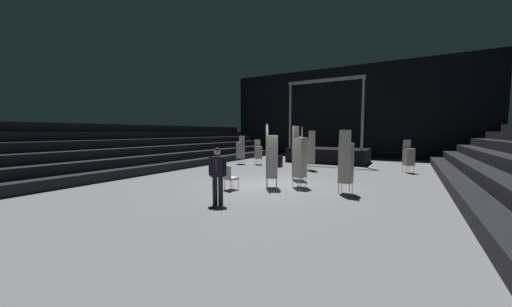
% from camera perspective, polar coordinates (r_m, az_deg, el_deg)
% --- Properties ---
extents(ground_plane, '(22.00, 30.00, 0.10)m').
position_cam_1_polar(ground_plane, '(11.35, 2.08, -6.98)').
color(ground_plane, slate).
extents(arena_end_wall, '(22.00, 0.30, 8.00)m').
position_cam_1_polar(arena_end_wall, '(25.42, 18.36, 8.40)').
color(arena_end_wall, black).
rests_on(arena_end_wall, ground_plane).
extents(bleacher_bank_left, '(4.50, 24.00, 2.70)m').
position_cam_1_polar(bleacher_bank_left, '(17.68, -22.15, 1.44)').
color(bleacher_bank_left, black).
rests_on(bleacher_bank_left, ground_plane).
extents(stage_riser, '(5.51, 3.19, 5.83)m').
position_cam_1_polar(stage_riser, '(20.41, 15.17, -0.06)').
color(stage_riser, black).
rests_on(stage_riser, ground_plane).
extents(man_with_tie, '(0.56, 0.36, 1.77)m').
position_cam_1_polar(man_with_tie, '(8.25, -8.23, -4.01)').
color(man_with_tie, black).
rests_on(man_with_tie, ground_plane).
extents(chair_stack_front_left, '(0.61, 0.61, 1.79)m').
position_cam_1_polar(chair_stack_front_left, '(16.74, 29.82, -0.54)').
color(chair_stack_front_left, '#B2B5BA').
rests_on(chair_stack_front_left, ground_plane).
extents(chair_stack_front_right, '(0.52, 0.52, 2.48)m').
position_cam_1_polar(chair_stack_front_right, '(10.89, 9.28, -0.68)').
color(chair_stack_front_right, '#B2B5BA').
rests_on(chair_stack_front_right, ground_plane).
extents(chair_stack_mid_left, '(0.57, 0.57, 2.56)m').
position_cam_1_polar(chair_stack_mid_left, '(10.61, 3.38, -0.53)').
color(chair_stack_mid_left, '#B2B5BA').
rests_on(chair_stack_mid_left, ground_plane).
extents(chair_stack_mid_right, '(0.57, 0.57, 2.48)m').
position_cam_1_polar(chair_stack_mid_right, '(12.54, 8.90, 0.03)').
color(chair_stack_mid_right, '#B2B5BA').
rests_on(chair_stack_mid_right, ground_plane).
extents(chair_stack_mid_centre, '(0.47, 0.47, 2.31)m').
position_cam_1_polar(chair_stack_mid_centre, '(10.10, 18.70, -1.76)').
color(chair_stack_mid_centre, '#B2B5BA').
rests_on(chair_stack_mid_centre, ground_plane).
extents(chair_stack_rear_left, '(0.62, 0.62, 2.31)m').
position_cam_1_polar(chair_stack_rear_left, '(15.87, 11.45, 0.65)').
color(chair_stack_rear_left, '#B2B5BA').
rests_on(chair_stack_rear_left, ground_plane).
extents(chair_stack_rear_right, '(0.62, 0.62, 1.71)m').
position_cam_1_polar(chair_stack_rear_right, '(18.26, 0.47, 0.33)').
color(chair_stack_rear_right, '#B2B5BA').
rests_on(chair_stack_rear_right, ground_plane).
extents(chair_stack_rear_centre, '(0.46, 0.46, 1.96)m').
position_cam_1_polar(chair_stack_rear_centre, '(18.54, -3.33, 0.78)').
color(chair_stack_rear_centre, '#B2B5BA').
rests_on(chair_stack_rear_centre, ground_plane).
extents(equipment_road_case, '(0.96, 0.70, 0.70)m').
position_cam_1_polar(equipment_road_case, '(17.29, 4.02, -1.63)').
color(equipment_road_case, black).
rests_on(equipment_road_case, ground_plane).
extents(loose_chair_near_man, '(0.54, 0.54, 0.95)m').
position_cam_1_polar(loose_chair_near_man, '(10.35, -5.62, -4.84)').
color(loose_chair_near_man, '#B2B5BA').
rests_on(loose_chair_near_man, ground_plane).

